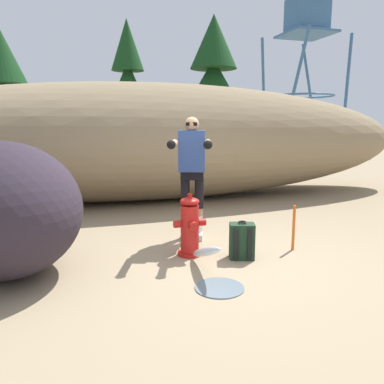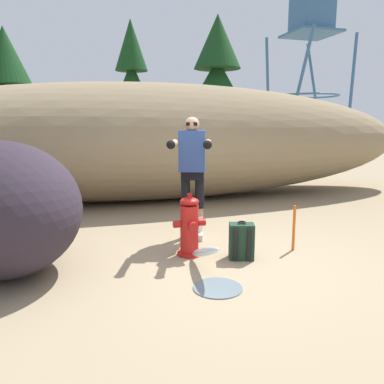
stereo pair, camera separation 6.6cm
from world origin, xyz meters
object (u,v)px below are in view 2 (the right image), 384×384
object	(u,v)px
fire_hydrant	(189,227)
spare_backpack	(241,241)
utility_worker	(192,163)
watchtower	(311,19)
boulder_large	(2,209)
survey_stake	(294,228)

from	to	relation	value
fire_hydrant	spare_backpack	xyz separation A→B (m)	(0.58, -0.30, -0.15)
fire_hydrant	utility_worker	size ratio (longest dim) A/B	0.46
spare_backpack	watchtower	bearing A→B (deg)	-16.78
spare_backpack	watchtower	size ratio (longest dim) A/B	0.05
watchtower	spare_backpack	bearing A→B (deg)	-125.03
fire_hydrant	boulder_large	size ratio (longest dim) A/B	0.42
utility_worker	spare_backpack	distance (m)	1.32
utility_worker	watchtower	xyz separation A→B (m)	(10.70, 13.83, 6.07)
watchtower	fire_hydrant	bearing A→B (deg)	-127.07
utility_worker	fire_hydrant	bearing A→B (deg)	0.12
fire_hydrant	survey_stake	size ratio (longest dim) A/B	1.31
boulder_large	spare_backpack	bearing A→B (deg)	-6.18
fire_hydrant	boulder_large	distance (m)	2.13
fire_hydrant	utility_worker	bearing A→B (deg)	70.64
boulder_large	survey_stake	world-z (taller)	boulder_large
fire_hydrant	boulder_large	xyz separation A→B (m)	(-2.10, -0.01, 0.37)
fire_hydrant	watchtower	world-z (taller)	watchtower
survey_stake	boulder_large	bearing A→B (deg)	176.65
spare_backpack	utility_worker	bearing A→B (deg)	40.14
utility_worker	survey_stake	size ratio (longest dim) A/B	2.88
utility_worker	watchtower	distance (m)	18.51
fire_hydrant	survey_stake	xyz separation A→B (m)	(1.35, -0.21, -0.06)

